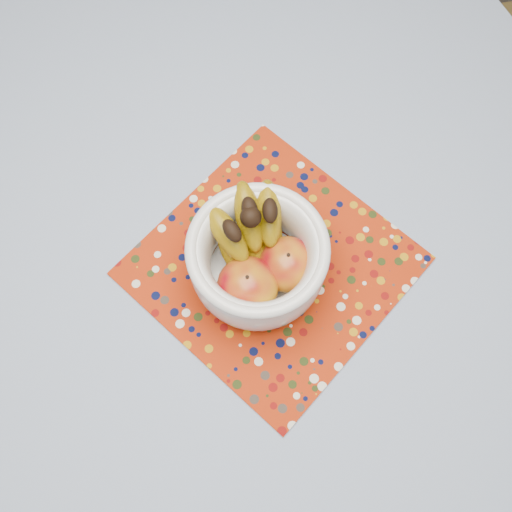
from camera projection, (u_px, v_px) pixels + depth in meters
name	position (u px, v px, depth m)	size (l,w,h in m)	color
table	(198.00, 243.00, 0.99)	(1.20, 1.20, 0.75)	brown
tablecloth	(193.00, 223.00, 0.91)	(1.32, 1.32, 0.01)	#667BAB
placemat	(272.00, 266.00, 0.88)	(0.34, 0.34, 0.00)	#9A2308
fruit_bowl	(257.00, 253.00, 0.81)	(0.19, 0.20, 0.15)	silver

